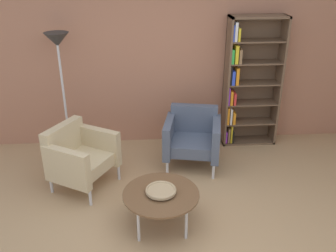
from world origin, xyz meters
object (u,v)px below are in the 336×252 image
at_px(bookshelf_tall, 247,83).
at_px(armchair_spare_guest, 79,156).
at_px(armchair_near_window, 193,137).
at_px(floor_lamp_torchiere, 59,55).
at_px(decorative_bowl, 161,190).
at_px(coffee_table_low, 161,195).

xyz_separation_m(bookshelf_tall, armchair_spare_guest, (-2.32, -1.04, -0.53)).
height_order(armchair_near_window, armchair_spare_guest, same).
bearing_deg(floor_lamp_torchiere, decorative_bowl, -53.94).
bearing_deg(decorative_bowl, bookshelf_tall, 53.78).
bearing_deg(armchair_spare_guest, coffee_table_low, -100.90).
relative_size(coffee_table_low, floor_lamp_torchiere, 0.46).
xyz_separation_m(bookshelf_tall, armchair_near_window, (-0.87, -0.63, -0.53)).
bearing_deg(armchair_spare_guest, armchair_near_window, -43.85).
height_order(bookshelf_tall, floor_lamp_torchiere, bookshelf_tall).
relative_size(bookshelf_tall, armchair_spare_guest, 2.03).
relative_size(coffee_table_low, armchair_spare_guest, 0.86).
height_order(armchair_spare_guest, floor_lamp_torchiere, floor_lamp_torchiere).
height_order(decorative_bowl, armchair_near_window, armchair_near_window).
height_order(coffee_table_low, decorative_bowl, decorative_bowl).
distance_m(coffee_table_low, armchair_spare_guest, 1.27).
height_order(decorative_bowl, armchair_spare_guest, armchair_spare_guest).
xyz_separation_m(coffee_table_low, floor_lamp_torchiere, (-1.24, 1.70, 1.08)).
bearing_deg(coffee_table_low, armchair_near_window, 68.15).
relative_size(decorative_bowl, floor_lamp_torchiere, 0.18).
xyz_separation_m(armchair_near_window, armchair_spare_guest, (-1.45, -0.41, 0.00)).
height_order(armchair_near_window, floor_lamp_torchiere, floor_lamp_torchiere).
bearing_deg(bookshelf_tall, armchair_spare_guest, -155.91).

